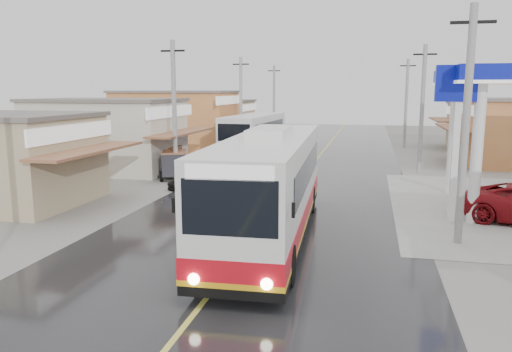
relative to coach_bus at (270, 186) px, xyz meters
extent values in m
plane|color=slate|center=(-0.52, 0.73, -1.90)|extent=(120.00, 120.00, 0.00)
cube|color=black|center=(-0.52, 15.73, -1.89)|extent=(12.00, 90.00, 0.02)
cube|color=#D8CC4C|center=(-0.52, 15.73, -1.88)|extent=(0.15, 90.00, 0.01)
cylinder|color=white|center=(7.48, 9.73, 0.85)|extent=(0.44, 0.44, 5.50)
cylinder|color=white|center=(7.48, 3.73, 0.85)|extent=(0.44, 0.44, 5.50)
cube|color=white|center=(6.68, 3.73, 1.10)|extent=(0.25, 0.25, 6.00)
cube|color=#0B1497|center=(6.68, 3.73, 3.60)|extent=(1.80, 0.30, 1.40)
cube|color=silver|center=(0.00, -0.08, 0.22)|extent=(3.16, 12.56, 3.06)
cube|color=black|center=(0.00, -0.08, -1.42)|extent=(3.18, 12.58, 0.31)
cube|color=red|center=(0.00, -0.08, -0.90)|extent=(3.20, 12.60, 0.57)
cube|color=gold|center=(0.00, -0.08, -1.24)|extent=(3.21, 12.61, 0.15)
cube|color=black|center=(-0.02, 0.44, 0.56)|extent=(3.08, 9.97, 1.04)
cube|color=black|center=(0.28, -6.25, 0.66)|extent=(2.30, 0.22, 1.35)
cube|color=black|center=(-0.28, 6.10, 0.66)|extent=(2.30, 0.22, 1.14)
cube|color=white|center=(0.28, -6.25, 1.49)|extent=(2.10, 0.22, 0.36)
cube|color=silver|center=(0.00, -0.08, 1.91)|extent=(1.39, 3.17, 0.31)
cylinder|color=black|center=(-0.94, -4.48, -1.31)|extent=(0.41, 1.16, 1.14)
cylinder|color=black|center=(1.35, -4.38, -1.31)|extent=(0.41, 1.16, 1.14)
cylinder|color=black|center=(-1.32, 3.81, -1.31)|extent=(0.41, 1.16, 1.14)
cylinder|color=black|center=(0.97, 3.92, -1.31)|extent=(0.41, 1.16, 1.14)
sphere|color=#FFF2CC|center=(-0.59, -6.36, -1.10)|extent=(0.30, 0.30, 0.29)
sphere|color=#FFF2CC|center=(1.17, -6.28, -1.10)|extent=(0.30, 0.30, 0.29)
cube|color=black|center=(-1.17, -6.06, 0.61)|extent=(0.08, 0.08, 0.36)
cube|color=black|center=(1.72, -5.93, 0.61)|extent=(0.08, 0.08, 0.36)
cube|color=silver|center=(-5.53, 21.14, 0.05)|extent=(3.21, 10.07, 2.76)
cube|color=#1B2396|center=(-5.53, 21.14, -0.89)|extent=(3.26, 10.11, 1.10)
cube|color=black|center=(-5.53, 21.14, 0.43)|extent=(3.16, 8.42, 0.99)
cube|color=black|center=(-5.81, 16.23, 0.43)|extent=(2.35, 0.25, 1.21)
cylinder|color=black|center=(-6.94, 17.69, -1.33)|extent=(0.39, 1.12, 1.10)
cylinder|color=black|center=(-4.53, 17.55, -1.33)|extent=(0.39, 1.12, 1.10)
cylinder|color=black|center=(-6.53, 24.74, -1.33)|extent=(0.39, 1.12, 1.10)
cylinder|color=black|center=(-4.13, 24.60, -1.33)|extent=(0.39, 1.12, 1.10)
imported|color=black|center=(-4.03, 9.28, -1.43)|extent=(0.82, 1.87, 0.95)
imported|color=#2B8345|center=(-4.03, 9.07, -0.74)|extent=(0.62, 0.44, 1.59)
cube|color=#26262D|center=(-7.87, 10.32, -0.95)|extent=(1.89, 2.32, 1.30)
cube|color=brown|center=(-7.87, 10.32, -0.25)|extent=(1.96, 2.38, 0.10)
cylinder|color=black|center=(-8.29, 9.43, -1.60)|extent=(0.37, 0.63, 0.60)
cylinder|color=black|center=(-8.76, 10.75, -1.60)|extent=(0.37, 0.63, 0.60)
cylinder|color=black|center=(-7.00, 9.67, -1.60)|extent=(0.31, 0.61, 0.60)
cube|color=#26262D|center=(-9.26, 13.09, -0.99)|extent=(1.63, 2.14, 1.24)
cube|color=brown|center=(-9.26, 13.09, -0.32)|extent=(1.69, 2.20, 0.10)
cylinder|color=black|center=(-9.76, 12.29, -1.62)|extent=(0.29, 0.60, 0.57)
cylinder|color=black|center=(-10.06, 13.60, -1.62)|extent=(0.29, 0.60, 0.57)
cylinder|color=black|center=(-8.51, 12.38, -1.62)|extent=(0.24, 0.58, 0.57)
torus|color=black|center=(-6.58, 7.29, -1.79)|extent=(0.86, 0.86, 0.22)
torus|color=black|center=(-6.58, 7.29, -1.57)|extent=(0.86, 0.86, 0.22)
camera|label=1|loc=(3.38, -17.05, 3.35)|focal=35.00mm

